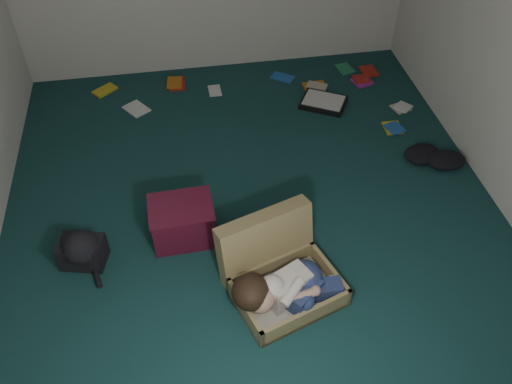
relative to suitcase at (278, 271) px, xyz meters
name	(u,v)px	position (x,y,z in m)	size (l,w,h in m)	color
floor	(253,210)	(-0.05, 0.76, -0.16)	(4.50, 4.50, 0.00)	#143A3A
suitcase	(278,271)	(0.00, 0.00, 0.00)	(0.90, 0.88, 0.52)	#9B8955
person	(285,288)	(0.01, -0.19, 0.04)	(0.80, 0.40, 0.32)	white
maroon_bin	(182,222)	(-0.63, 0.57, 0.01)	(0.49, 0.39, 0.33)	#531025
backpack	(82,251)	(-1.38, 0.45, -0.04)	(0.40, 0.32, 0.24)	black
clothing_pile	(434,156)	(1.65, 1.08, -0.10)	(0.39, 0.32, 0.12)	black
paper_tray	(324,102)	(0.90, 2.09, -0.13)	(0.54, 0.50, 0.06)	black
book_scatter	(282,90)	(0.53, 2.41, -0.15)	(3.13, 1.35, 0.02)	gold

